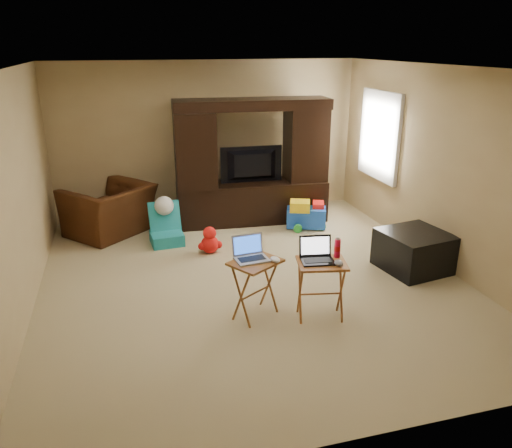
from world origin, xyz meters
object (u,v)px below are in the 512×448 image
object	(u,v)px
tray_table_left	(255,289)
mouse_right	(339,263)
water_bottle	(337,248)
ottoman	(414,251)
laptop_left	(252,250)
child_rocker	(166,224)
entertainment_center	(252,162)
plush_toy	(210,240)
tray_table_right	(321,290)
laptop_right	(318,251)
recliner	(110,210)
television	(253,165)
push_toy	(306,214)
mouse_left	(275,259)

from	to	relation	value
tray_table_left	mouse_right	bearing A→B (deg)	-54.80
water_bottle	tray_table_left	bearing A→B (deg)	171.37
ottoman	laptop_left	bearing A→B (deg)	-166.06
child_rocker	mouse_right	bearing A→B (deg)	-64.87
entertainment_center	plush_toy	bearing A→B (deg)	-125.06
child_rocker	tray_table_right	distance (m)	2.85
entertainment_center	tray_table_right	xyz separation A→B (m)	(-0.10, -3.14, -0.66)
entertainment_center	tray_table_left	distance (m)	3.09
ottoman	tray_table_right	size ratio (longest dim) A/B	1.21
laptop_right	water_bottle	size ratio (longest dim) A/B	1.70
ottoman	mouse_right	bearing A→B (deg)	-148.05
recliner	laptop_right	size ratio (longest dim) A/B	3.41
television	tray_table_left	bearing A→B (deg)	77.15
tray_table_left	television	bearing A→B (deg)	43.56
laptop_right	water_bottle	world-z (taller)	laptop_right
push_toy	mouse_right	bearing A→B (deg)	-83.55
plush_toy	laptop_right	bearing A→B (deg)	-69.05
child_rocker	laptop_left	bearing A→B (deg)	-77.78
entertainment_center	recliner	size ratio (longest dim) A/B	2.09
child_rocker	laptop_right	size ratio (longest dim) A/B	1.79
mouse_left	water_bottle	bearing A→B (deg)	-5.10
push_toy	ottoman	world-z (taller)	ottoman
child_rocker	mouse_left	bearing A→B (deg)	-73.64
mouse_left	tray_table_left	bearing A→B (deg)	159.78
recliner	mouse_right	bearing A→B (deg)	82.90
television	mouse_left	size ratio (longest dim) A/B	7.64
tray_table_left	laptop_right	xyz separation A→B (m)	(0.61, -0.19, 0.44)
tray_table_right	water_bottle	xyz separation A→B (m)	(0.20, 0.08, 0.42)
child_rocker	water_bottle	size ratio (longest dim) A/B	3.04
push_toy	television	bearing A→B (deg)	167.17
plush_toy	water_bottle	bearing A→B (deg)	-62.59
tray_table_right	laptop_left	bearing A→B (deg)	172.12
tray_table_left	laptop_right	bearing A→B (deg)	-49.13
laptop_right	push_toy	bearing A→B (deg)	79.94
child_rocker	ottoman	world-z (taller)	child_rocker
tray_table_left	entertainment_center	bearing A→B (deg)	43.78
recliner	push_toy	distance (m)	3.01
push_toy	laptop_left	size ratio (longest dim) A/B	1.82
laptop_left	recliner	bearing A→B (deg)	110.67
plush_toy	entertainment_center	bearing A→B (deg)	51.05
entertainment_center	ottoman	world-z (taller)	entertainment_center
entertainment_center	push_toy	bearing A→B (deg)	-32.25
push_toy	laptop_left	bearing A→B (deg)	-101.68
television	mouse_right	xyz separation A→B (m)	(0.03, -3.21, -0.27)
recliner	water_bottle	xyz separation A→B (m)	(2.32, -3.07, 0.37)
mouse_left	laptop_left	bearing A→B (deg)	155.56
entertainment_center	ottoman	bearing A→B (deg)	-52.93
tray_table_right	laptop_left	size ratio (longest dim) A/B	1.92
child_rocker	mouse_right	size ratio (longest dim) A/B	4.60
recliner	laptop_right	bearing A→B (deg)	81.98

